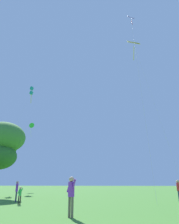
{
  "coord_description": "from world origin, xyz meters",
  "views": [
    {
      "loc": [
        1.08,
        -4.65,
        1.47
      ],
      "look_at": [
        -5.19,
        34.15,
        14.84
      ],
      "focal_mm": 34.04,
      "sensor_mm": 36.0,
      "label": 1
    }
  ],
  "objects_px": {
    "person_far_back": "(178,189)",
    "person_child_small": "(20,194)",
    "person_in_red_shirt": "(17,189)",
    "kite_purple_streamer": "(132,25)",
    "kite_teal_box": "(31,91)",
    "tree_right_cluster": "(0,145)",
    "kite_green_small": "(31,125)",
    "kite_yellow_diamond": "(134,47)",
    "person_in_blue_jacket": "(71,192)",
    "kite_orange_box": "(16,138)"
  },
  "relations": [
    {
      "from": "person_far_back",
      "to": "tree_right_cluster",
      "type": "distance_m",
      "value": 19.89
    },
    {
      "from": "person_far_back",
      "to": "kite_yellow_diamond",
      "type": "bearing_deg",
      "value": 96.92
    },
    {
      "from": "kite_purple_streamer",
      "to": "person_in_red_shirt",
      "type": "relative_size",
      "value": 15.12
    },
    {
      "from": "person_in_red_shirt",
      "to": "kite_purple_streamer",
      "type": "bearing_deg",
      "value": 32.74
    },
    {
      "from": "kite_orange_box",
      "to": "kite_teal_box",
      "type": "relative_size",
      "value": 0.37
    },
    {
      "from": "kite_teal_box",
      "to": "tree_right_cluster",
      "type": "bearing_deg",
      "value": -70.94
    },
    {
      "from": "kite_teal_box",
      "to": "person_child_small",
      "type": "bearing_deg",
      "value": -64.32
    },
    {
      "from": "tree_right_cluster",
      "to": "kite_yellow_diamond",
      "type": "bearing_deg",
      "value": 31.48
    },
    {
      "from": "kite_orange_box",
      "to": "kite_teal_box",
      "type": "distance_m",
      "value": 23.75
    },
    {
      "from": "kite_teal_box",
      "to": "person_in_red_shirt",
      "type": "bearing_deg",
      "value": -64.91
    },
    {
      "from": "kite_yellow_diamond",
      "to": "person_in_blue_jacket",
      "type": "bearing_deg",
      "value": -103.1
    },
    {
      "from": "kite_yellow_diamond",
      "to": "tree_right_cluster",
      "type": "height_order",
      "value": "kite_yellow_diamond"
    },
    {
      "from": "person_in_red_shirt",
      "to": "person_far_back",
      "type": "relative_size",
      "value": 0.95
    },
    {
      "from": "kite_purple_streamer",
      "to": "kite_teal_box",
      "type": "height_order",
      "value": "kite_purple_streamer"
    },
    {
      "from": "kite_purple_streamer",
      "to": "person_child_small",
      "type": "bearing_deg",
      "value": -136.0
    },
    {
      "from": "person_in_red_shirt",
      "to": "person_far_back",
      "type": "bearing_deg",
      "value": 8.04
    },
    {
      "from": "kite_purple_streamer",
      "to": "kite_green_small",
      "type": "relative_size",
      "value": 1.59
    },
    {
      "from": "person_child_small",
      "to": "tree_right_cluster",
      "type": "bearing_deg",
      "value": 133.5
    },
    {
      "from": "person_child_small",
      "to": "kite_teal_box",
      "type": "bearing_deg",
      "value": 115.68
    },
    {
      "from": "kite_purple_streamer",
      "to": "person_far_back",
      "type": "height_order",
      "value": "kite_purple_streamer"
    },
    {
      "from": "person_in_red_shirt",
      "to": "kite_green_small",
      "type": "bearing_deg",
      "value": 113.96
    },
    {
      "from": "kite_purple_streamer",
      "to": "person_far_back",
      "type": "bearing_deg",
      "value": -66.41
    },
    {
      "from": "kite_yellow_diamond",
      "to": "person_in_blue_jacket",
      "type": "relative_size",
      "value": 14.96
    },
    {
      "from": "kite_orange_box",
      "to": "person_far_back",
      "type": "height_order",
      "value": "kite_orange_box"
    },
    {
      "from": "kite_green_small",
      "to": "tree_right_cluster",
      "type": "distance_m",
      "value": 27.96
    },
    {
      "from": "kite_green_small",
      "to": "person_far_back",
      "type": "relative_size",
      "value": 9.0
    },
    {
      "from": "person_in_red_shirt",
      "to": "tree_right_cluster",
      "type": "relative_size",
      "value": 0.2
    },
    {
      "from": "kite_purple_streamer",
      "to": "person_in_red_shirt",
      "type": "bearing_deg",
      "value": -147.26
    },
    {
      "from": "kite_teal_box",
      "to": "person_child_small",
      "type": "xyz_separation_m",
      "value": [
        15.05,
        -31.31,
        -23.65
      ]
    },
    {
      "from": "person_in_blue_jacket",
      "to": "person_child_small",
      "type": "distance_m",
      "value": 7.8
    },
    {
      "from": "kite_yellow_diamond",
      "to": "kite_teal_box",
      "type": "bearing_deg",
      "value": 152.3
    },
    {
      "from": "kite_orange_box",
      "to": "person_far_back",
      "type": "distance_m",
      "value": 24.98
    },
    {
      "from": "person_in_red_shirt",
      "to": "person_child_small",
      "type": "bearing_deg",
      "value": -57.36
    },
    {
      "from": "kite_teal_box",
      "to": "tree_right_cluster",
      "type": "distance_m",
      "value": 31.7
    },
    {
      "from": "person_in_blue_jacket",
      "to": "person_far_back",
      "type": "height_order",
      "value": "person_far_back"
    },
    {
      "from": "person_in_red_shirt",
      "to": "person_in_blue_jacket",
      "type": "bearing_deg",
      "value": -49.25
    },
    {
      "from": "person_in_red_shirt",
      "to": "person_child_small",
      "type": "distance_m",
      "value": 2.75
    },
    {
      "from": "person_far_back",
      "to": "person_child_small",
      "type": "xyz_separation_m",
      "value": [
        -12.45,
        -4.27,
        -0.33
      ]
    },
    {
      "from": "kite_purple_streamer",
      "to": "kite_orange_box",
      "type": "bearing_deg",
      "value": 164.89
    },
    {
      "from": "kite_green_small",
      "to": "person_child_small",
      "type": "xyz_separation_m",
      "value": [
        14.67,
        -32.0,
        -14.76
      ]
    },
    {
      "from": "person_in_red_shirt",
      "to": "kite_orange_box",
      "type": "bearing_deg",
      "value": 120.81
    },
    {
      "from": "kite_purple_streamer",
      "to": "kite_yellow_diamond",
      "type": "distance_m",
      "value": 8.23
    },
    {
      "from": "person_in_blue_jacket",
      "to": "person_in_red_shirt",
      "type": "bearing_deg",
      "value": 130.75
    },
    {
      "from": "kite_purple_streamer",
      "to": "person_in_blue_jacket",
      "type": "xyz_separation_m",
      "value": [
        -4.69,
        -15.37,
        -22.37
      ]
    },
    {
      "from": "tree_right_cluster",
      "to": "person_far_back",
      "type": "bearing_deg",
      "value": -8.21
    },
    {
      "from": "kite_orange_box",
      "to": "person_far_back",
      "type": "bearing_deg",
      "value": -26.32
    },
    {
      "from": "kite_purple_streamer",
      "to": "kite_yellow_diamond",
      "type": "xyz_separation_m",
      "value": [
        0.75,
        8.01,
        1.76
      ]
    },
    {
      "from": "kite_orange_box",
      "to": "tree_right_cluster",
      "type": "bearing_deg",
      "value": -73.65
    },
    {
      "from": "kite_orange_box",
      "to": "kite_yellow_diamond",
      "type": "height_order",
      "value": "kite_yellow_diamond"
    },
    {
      "from": "kite_green_small",
      "to": "person_in_red_shirt",
      "type": "height_order",
      "value": "kite_green_small"
    }
  ]
}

